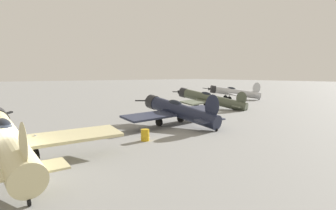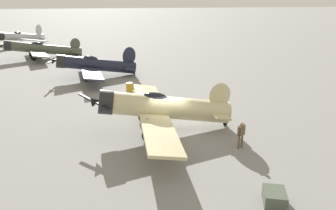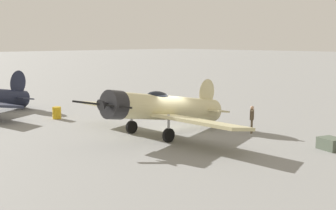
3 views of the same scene
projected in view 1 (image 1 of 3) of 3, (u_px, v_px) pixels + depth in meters
ground_plane at (9, 176)px, 14.29m from camera, size 400.00×400.00×0.00m
airplane_foreground at (5, 141)px, 14.52m from camera, size 12.95×10.47×3.28m
airplane_mid_apron at (178, 111)px, 28.34m from camera, size 11.99×9.41×3.33m
airplane_far_line at (209, 99)px, 42.76m from camera, size 11.21×10.88×3.16m
airplane_outer_stand at (234, 92)px, 56.05m from camera, size 10.23×11.76×3.44m
fuel_drum at (145, 135)px, 21.80m from camera, size 0.67×0.67×0.88m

